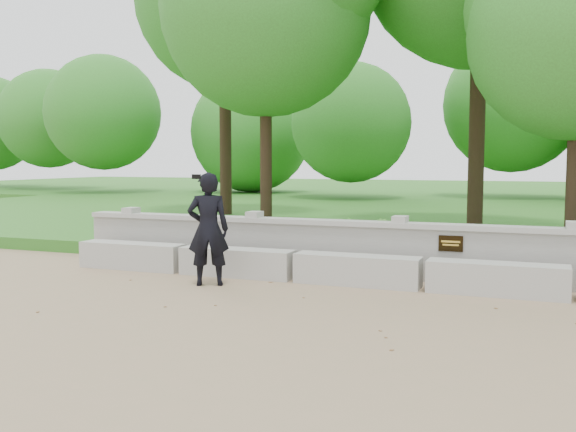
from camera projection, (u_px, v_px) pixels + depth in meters
The scene contains 8 objects.
ground at pixel (397, 320), 7.52m from camera, with size 80.00×80.00×0.00m, color #8D7257.
lawn at pixel (486, 215), 20.52m from camera, with size 40.00×22.00×0.25m, color #2A611C.
concrete_bench at pixel (424, 274), 9.27m from camera, with size 11.90×0.45×0.45m.
parapet_wall at pixel (432, 252), 9.90m from camera, with size 12.50×0.35×0.90m.
man_main at pixel (208, 229), 9.55m from camera, with size 0.73×0.69×1.69m.
shrub_a at pixel (351, 233), 11.67m from camera, with size 0.31×0.21×0.58m, color #478E30.
shrub_b at pixel (380, 237), 10.90m from camera, with size 0.35×0.28×0.63m, color #478E30.
shrub_c at pixel (573, 246), 9.81m from camera, with size 0.55×0.48×0.61m, color #478E30.
Camera 1 is at (1.48, -7.35, 1.87)m, focal length 40.00 mm.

